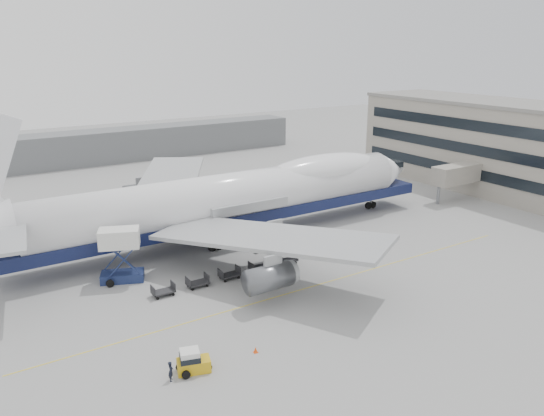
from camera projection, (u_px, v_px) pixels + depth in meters
ground at (280, 268)px, 61.67m from camera, size 260.00×260.00×0.00m
apron_line at (311, 287)px, 56.83m from camera, size 60.00×0.15×0.01m
hangar at (59, 151)px, 111.99m from camera, size 110.00×8.00×7.00m
airliner at (235, 197)px, 70.03m from camera, size 67.00×55.30×19.98m
catering_truck at (120, 252)px, 57.36m from camera, size 5.08×4.28×6.01m
baggage_tug at (192, 362)px, 41.88m from camera, size 2.89×2.08×1.91m
ground_worker at (171, 371)px, 40.73m from camera, size 0.62×0.72×1.65m
traffic_cone at (256, 350)px, 44.62m from camera, size 0.36×0.36×0.54m
dolly_0 at (163, 291)px, 54.68m from camera, size 2.30×1.35×1.30m
dolly_1 at (197, 282)px, 56.66m from camera, size 2.30×1.35×1.30m
dolly_2 at (229, 274)px, 58.64m from camera, size 2.30×1.35×1.30m
dolly_3 at (259, 267)px, 60.63m from camera, size 2.30×1.35×1.30m
dolly_4 at (287, 260)px, 62.61m from camera, size 2.30×1.35×1.30m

